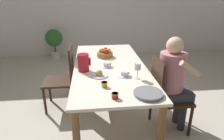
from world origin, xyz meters
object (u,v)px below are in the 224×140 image
object	(u,v)px
person_seated	(174,77)
teacup_near_person	(125,74)
teacup_across	(107,65)
red_pitcher	(83,63)
potted_plant	(54,40)
wine_glass_water	(138,67)
chair_person_side	(165,94)
serving_tray	(148,94)
fruit_bowl	(105,53)
bread_plate	(99,74)
jam_jar_red	(115,95)
chair_opposite	(64,77)
jam_jar_amber	(104,84)

from	to	relation	value
person_seated	teacup_near_person	xyz separation A→B (m)	(-0.59, -0.01, 0.07)
teacup_across	person_seated	bearing A→B (deg)	-21.30
red_pitcher	potted_plant	size ratio (longest dim) A/B	0.27
teacup_near_person	teacup_across	size ratio (longest dim) A/B	1.00
red_pitcher	teacup_near_person	distance (m)	0.51
person_seated	wine_glass_water	bearing A→B (deg)	-79.53
chair_person_side	serving_tray	size ratio (longest dim) A/B	3.38
red_pitcher	wine_glass_water	bearing A→B (deg)	-25.69
serving_tray	fruit_bowl	bearing A→B (deg)	104.71
fruit_bowl	potted_plant	distance (m)	2.47
bread_plate	jam_jar_red	xyz separation A→B (m)	(0.11, -0.51, 0.01)
wine_glass_water	jam_jar_red	size ratio (longest dim) A/B	2.72
jam_jar_red	red_pitcher	bearing A→B (deg)	112.94
chair_opposite	teacup_near_person	bearing A→B (deg)	-129.82
bread_plate	jam_jar_amber	distance (m)	0.27
wine_glass_water	bread_plate	xyz separation A→B (m)	(-0.41, 0.10, -0.11)
teacup_across	jam_jar_red	xyz separation A→B (m)	(0.01, -0.79, 0.00)
bread_plate	chair_opposite	bearing A→B (deg)	128.23
red_pitcher	person_seated	bearing A→B (deg)	-10.61
red_pitcher	teacup_near_person	xyz separation A→B (m)	(0.46, -0.21, -0.08)
person_seated	potted_plant	world-z (taller)	person_seated
potted_plant	red_pitcher	bearing A→B (deg)	-73.56
serving_tray	potted_plant	distance (m)	3.65
wine_glass_water	jam_jar_red	xyz separation A→B (m)	(-0.29, -0.41, -0.10)
person_seated	teacup_near_person	bearing A→B (deg)	-89.08
jam_jar_amber	potted_plant	xyz separation A→B (m)	(-1.01, 3.15, -0.26)
bread_plate	jam_jar_red	bearing A→B (deg)	-77.24
teacup_near_person	red_pitcher	bearing A→B (deg)	155.84
bread_plate	potted_plant	world-z (taller)	bread_plate
red_pitcher	teacup_across	size ratio (longest dim) A/B	1.40
chair_person_side	teacup_near_person	xyz separation A→B (m)	(-0.50, 0.01, 0.28)
red_pitcher	fruit_bowl	world-z (taller)	red_pitcher
potted_plant	wine_glass_water	bearing A→B (deg)	-65.14
wine_glass_water	potted_plant	size ratio (longest dim) A/B	0.23
teacup_near_person	jam_jar_red	bearing A→B (deg)	-109.07
serving_tray	jam_jar_amber	world-z (taller)	jam_jar_amber
person_seated	teacup_near_person	size ratio (longest dim) A/B	7.85
chair_opposite	red_pitcher	world-z (taller)	red_pitcher
person_seated	bread_plate	bearing A→B (deg)	-90.95
teacup_across	jam_jar_amber	world-z (taller)	teacup_across
chair_opposite	bread_plate	size ratio (longest dim) A/B	4.87
person_seated	fruit_bowl	size ratio (longest dim) A/B	5.14
wine_glass_water	jam_jar_amber	distance (m)	0.42
wine_glass_water	person_seated	bearing A→B (deg)	10.47
chair_opposite	person_seated	world-z (taller)	person_seated
red_pitcher	chair_opposite	bearing A→B (deg)	125.38
serving_tray	bread_plate	xyz separation A→B (m)	(-0.42, 0.48, 0.01)
teacup_across	wine_glass_water	bearing A→B (deg)	-51.91
red_pitcher	potted_plant	world-z (taller)	red_pitcher
chair_person_side	chair_opposite	bearing A→B (deg)	-117.18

